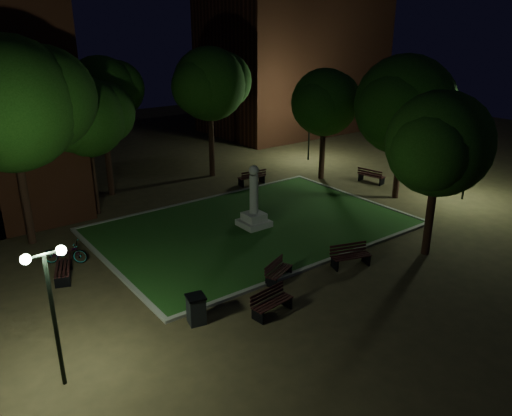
{
  "coord_description": "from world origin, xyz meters",
  "views": [
    {
      "loc": [
        -14.05,
        -16.96,
        9.87
      ],
      "look_at": [
        -0.62,
        1.0,
        1.49
      ],
      "focal_mm": 35.0,
      "sensor_mm": 36.0,
      "label": 1
    }
  ],
  "objects": [
    {
      "name": "building_far",
      "position": [
        18.0,
        20.0,
        6.0
      ],
      "size": [
        16.0,
        10.0,
        12.0
      ],
      "primitive_type": "cube",
      "color": "#532717",
      "rests_on": "ground"
    },
    {
      "name": "monument",
      "position": [
        0.0,
        2.0,
        0.96
      ],
      "size": [
        1.4,
        1.4,
        3.2
      ],
      "color": "#A39F96",
      "rests_on": "lawn"
    },
    {
      "name": "bench_west_near",
      "position": [
        -4.3,
        -4.82,
        0.43
      ],
      "size": [
        1.72,
        0.77,
        0.91
      ],
      "rotation": [
        0.0,
        0.0,
        0.12
      ],
      "color": "black",
      "rests_on": "ground"
    },
    {
      "name": "bench_left_side",
      "position": [
        -9.42,
        2.27,
        0.45
      ],
      "size": [
        1.16,
        1.84,
        0.95
      ],
      "rotation": [
        0.0,
        0.0,
        -1.92
      ],
      "color": "black",
      "rests_on": "ground"
    },
    {
      "name": "tree_north_wl",
      "position": [
        -5.64,
        8.73,
        5.26
      ],
      "size": [
        5.04,
        4.11,
        7.32
      ],
      "color": "black",
      "rests_on": "ground"
    },
    {
      "name": "tree_far_north",
      "position": [
        -3.78,
        11.32,
        6.13
      ],
      "size": [
        4.95,
        4.04,
        8.17
      ],
      "color": "black",
      "rests_on": "ground"
    },
    {
      "name": "bicycle",
      "position": [
        -8.97,
        3.65,
        0.5
      ],
      "size": [
        1.94,
        1.67,
        1.01
      ],
      "primitive_type": "imported",
      "rotation": [
        0.0,
        0.0,
        0.94
      ],
      "color": "black",
      "rests_on": "ground"
    },
    {
      "name": "trash_bin",
      "position": [
        -6.77,
        -3.76,
        0.54
      ],
      "size": [
        0.75,
        0.75,
        1.07
      ],
      "color": "black",
      "rests_on": "ground"
    },
    {
      "name": "lamppost_ne",
      "position": [
        11.29,
        10.26,
        2.84
      ],
      "size": [
        1.18,
        0.28,
        4.01
      ],
      "color": "black",
      "rests_on": "ground"
    },
    {
      "name": "tree_ne",
      "position": [
        8.81,
        6.15,
        5.05
      ],
      "size": [
        5.25,
        4.28,
        7.2
      ],
      "color": "black",
      "rests_on": "ground"
    },
    {
      "name": "bench_right_side",
      "position": [
        10.58,
        3.46,
        0.45
      ],
      "size": [
        0.96,
        1.84,
        0.96
      ],
      "rotation": [
        0.0,
        0.0,
        1.78
      ],
      "color": "black",
      "rests_on": "ground"
    },
    {
      "name": "lawn",
      "position": [
        0.0,
        2.0,
        0.04
      ],
      "size": [
        15.0,
        10.0,
        0.08
      ],
      "primitive_type": "cube",
      "color": "#1E4716",
      "rests_on": "ground"
    },
    {
      "name": "tree_se",
      "position": [
        4.49,
        -5.15,
        5.08
      ],
      "size": [
        5.49,
        4.48,
        7.32
      ],
      "color": "black",
      "rests_on": "ground"
    },
    {
      "name": "tree_nw",
      "position": [
        -9.47,
        6.77,
        6.55
      ],
      "size": [
        7.28,
        5.94,
        9.52
      ],
      "color": "black",
      "rests_on": "ground"
    },
    {
      "name": "lamppost_se",
      "position": [
        12.49,
        -1.94,
        2.87
      ],
      "size": [
        1.18,
        0.28,
        4.04
      ],
      "color": "black",
      "rests_on": "ground"
    },
    {
      "name": "ground",
      "position": [
        0.0,
        0.0,
        0.0
      ],
      "size": [
        80.0,
        80.0,
        0.0
      ],
      "primitive_type": "plane",
      "color": "#3F351F"
    },
    {
      "name": "bench_near_left",
      "position": [
        -2.55,
        -3.06,
        0.39
      ],
      "size": [
        1.59,
        1.07,
        0.83
      ],
      "rotation": [
        0.0,
        0.0,
        0.41
      ],
      "color": "black",
      "rests_on": "ground"
    },
    {
      "name": "bench_far_side",
      "position": [
        4.17,
        7.81,
        0.47
      ],
      "size": [
        1.86,
        0.81,
        0.99
      ],
      "rotation": [
        0.0,
        0.0,
        3.03
      ],
      "color": "black",
      "rests_on": "ground"
    },
    {
      "name": "tree_north_er",
      "position": [
        3.3,
        11.07,
        6.13
      ],
      "size": [
        5.78,
        4.72,
        8.49
      ],
      "color": "black",
      "rests_on": "ground"
    },
    {
      "name": "tree_east",
      "position": [
        9.65,
        0.63,
        5.49
      ],
      "size": [
        6.9,
        5.63,
        8.31
      ],
      "color": "black",
      "rests_on": "ground"
    },
    {
      "name": "bench_near_right",
      "position": [
        0.75,
        -3.92,
        0.45
      ],
      "size": [
        1.84,
        1.1,
        0.96
      ],
      "rotation": [
        0.0,
        0.0,
        -0.31
      ],
      "color": "black",
      "rests_on": "ground"
    },
    {
      "name": "lamppost_sw",
      "position": [
        -11.44,
        -4.16,
        3.02
      ],
      "size": [
        1.18,
        0.28,
        4.29
      ],
      "color": "black",
      "rests_on": "ground"
    },
    {
      "name": "lawn_kerb",
      "position": [
        0.0,
        2.0,
        0.06
      ],
      "size": [
        15.4,
        10.4,
        0.12
      ],
      "color": "slate",
      "rests_on": "ground"
    }
  ]
}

